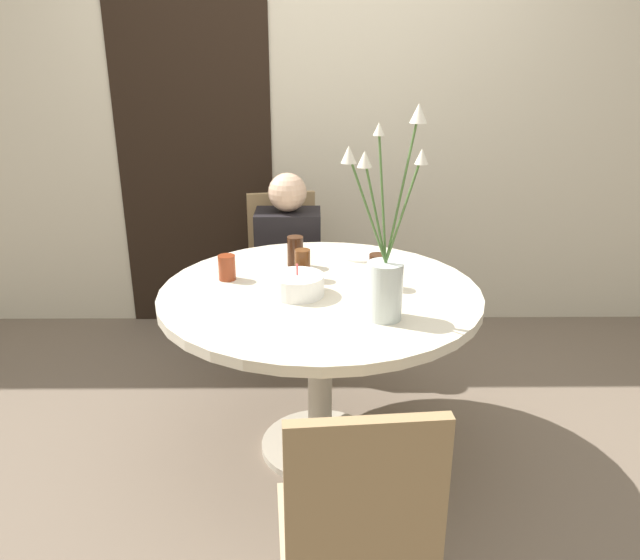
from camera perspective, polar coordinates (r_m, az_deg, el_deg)
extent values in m
plane|color=#6B5B4C|center=(2.83, 0.00, -15.04)|extent=(16.00, 16.00, 0.00)
cube|color=beige|center=(3.72, -0.18, 15.28)|extent=(8.00, 0.05, 2.60)
cube|color=black|center=(3.79, -11.36, 10.80)|extent=(0.90, 0.01, 2.05)
cylinder|color=beige|center=(2.47, 0.00, -1.30)|extent=(1.27, 1.27, 0.04)
cylinder|color=#B7AD99|center=(2.63, 0.00, -8.53)|extent=(0.10, 0.10, 0.67)
cylinder|color=#B7AD99|center=(2.82, 0.00, -14.79)|extent=(0.51, 0.51, 0.03)
cube|color=tan|center=(3.47, -3.03, -0.44)|extent=(0.47, 0.47, 0.04)
cube|color=#997A51|center=(3.56, -3.53, 4.36)|extent=(0.38, 0.11, 0.46)
cylinder|color=#997A51|center=(3.38, -5.41, -5.01)|extent=(0.03, 0.03, 0.38)
cylinder|color=#997A51|center=(3.42, 0.28, -4.56)|extent=(0.03, 0.03, 0.38)
cylinder|color=#997A51|center=(3.68, -5.97, -2.75)|extent=(0.03, 0.03, 0.38)
cylinder|color=#997A51|center=(3.73, -0.75, -2.37)|extent=(0.03, 0.03, 0.38)
cube|color=tan|center=(1.84, 3.02, -22.07)|extent=(0.43, 0.43, 0.04)
cube|color=#997A51|center=(1.54, 4.23, -19.79)|extent=(0.38, 0.07, 0.46)
cylinder|color=#997A51|center=(2.13, 7.10, -22.73)|extent=(0.03, 0.03, 0.38)
cylinder|color=#997A51|center=(2.09, -2.85, -23.47)|extent=(0.03, 0.03, 0.38)
cylinder|color=white|center=(2.40, -2.08, -0.45)|extent=(0.21, 0.21, 0.08)
cylinder|color=#E54C4C|center=(2.38, -2.10, 0.96)|extent=(0.01, 0.01, 0.04)
cylinder|color=silver|center=(2.18, 5.93, -0.99)|extent=(0.13, 0.13, 0.21)
cylinder|color=#4C7538|center=(2.10, 5.73, 7.48)|extent=(0.04, 0.04, 0.45)
cone|color=silver|center=(2.07, 5.41, 13.59)|extent=(0.04, 0.04, 0.04)
cylinder|color=#4C7538|center=(2.07, 4.41, 6.33)|extent=(0.14, 0.04, 0.38)
cone|color=silver|center=(2.01, 2.64, 11.41)|extent=(0.05, 0.05, 0.06)
cylinder|color=#4C7538|center=(2.07, 7.59, 6.19)|extent=(0.10, 0.06, 0.38)
cone|color=silver|center=(2.02, 9.28, 11.09)|extent=(0.04, 0.04, 0.05)
cylinder|color=#4C7538|center=(2.10, 5.10, 6.19)|extent=(0.09, 0.02, 0.36)
cone|color=silver|center=(2.06, 4.10, 10.99)|extent=(0.05, 0.05, 0.05)
cylinder|color=#4C7538|center=(2.08, 7.46, 8.05)|extent=(0.09, 0.02, 0.50)
cone|color=silver|center=(2.04, 9.01, 14.84)|extent=(0.06, 0.06, 0.06)
cylinder|color=silver|center=(2.86, 3.81, 2.29)|extent=(0.20, 0.20, 0.01)
cylinder|color=maroon|center=(2.58, -8.51, 1.14)|extent=(0.07, 0.07, 0.10)
cylinder|color=#33190C|center=(2.48, 5.29, 0.85)|extent=(0.07, 0.07, 0.14)
cylinder|color=#33190C|center=(2.71, -2.27, 2.63)|extent=(0.07, 0.07, 0.13)
cylinder|color=#51280F|center=(2.56, -1.61, 1.44)|extent=(0.06, 0.06, 0.13)
cube|color=#383333|center=(3.47, -2.78, -3.86)|extent=(0.31, 0.24, 0.42)
cube|color=black|center=(3.31, -2.90, 2.79)|extent=(0.34, 0.24, 0.42)
sphere|color=#D1A889|center=(3.23, -3.00, 8.02)|extent=(0.20, 0.20, 0.20)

